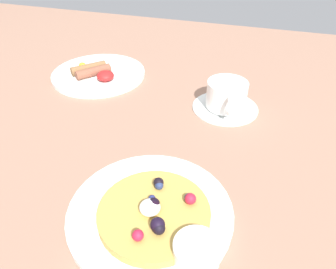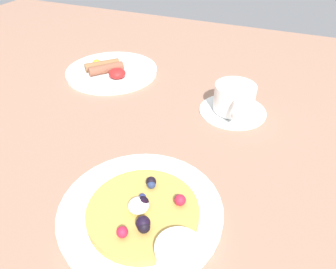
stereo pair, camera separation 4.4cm
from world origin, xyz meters
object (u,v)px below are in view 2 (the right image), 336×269
breakfast_plate (112,71)px  coffee_cup (234,97)px  pancake_plate (141,210)px  coffee_saucer (233,110)px  syrup_ramekin (179,253)px

breakfast_plate → coffee_cup: bearing=-10.3°
pancake_plate → coffee_saucer: size_ratio=1.67×
pancake_plate → coffee_saucer: bearing=80.0°
pancake_plate → syrup_ramekin: bearing=-34.1°
breakfast_plate → coffee_saucer: bearing=-10.1°
breakfast_plate → coffee_saucer: size_ratio=1.67×
pancake_plate → coffee_cup: size_ratio=2.07×
syrup_ramekin → breakfast_plate: size_ratio=0.25×
breakfast_plate → coffee_cup: coffee_cup is taller
syrup_ramekin → coffee_cup: 0.38m
syrup_ramekin → coffee_cup: size_ratio=0.51×
pancake_plate → breakfast_plate: same height
coffee_saucer → coffee_cup: 0.03m
breakfast_plate → coffee_saucer: 0.35m
syrup_ramekin → breakfast_plate: syrup_ramekin is taller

